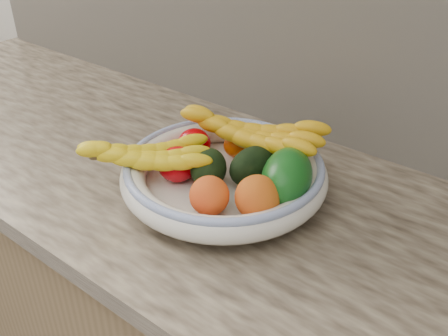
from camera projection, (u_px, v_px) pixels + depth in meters
fruit_bowl at (224, 173)px, 0.94m from camera, size 0.39×0.39×0.08m
clementine_back_left at (236, 145)px, 1.02m from camera, size 0.07×0.07×0.05m
clementine_back_right at (271, 160)px, 0.97m from camera, size 0.06×0.06×0.05m
tomato_left at (194, 143)px, 1.01m from camera, size 0.08×0.08×0.06m
tomato_near_left at (177, 164)px, 0.94m from camera, size 0.09×0.09×0.07m
avocado_center at (209, 168)px, 0.93m from camera, size 0.11×0.12×0.07m
avocado_right at (254, 166)px, 0.93m from camera, size 0.09×0.12×0.07m
green_mango at (287, 177)px, 0.88m from camera, size 0.16×0.17×0.12m
peach_front at (209, 196)px, 0.85m from camera, size 0.07×0.07×0.07m
peach_right at (257, 197)px, 0.84m from camera, size 0.09×0.09×0.08m
banana_bunch_back at (249, 137)px, 0.98m from camera, size 0.33×0.18×0.09m
banana_bunch_front at (146, 159)px, 0.92m from camera, size 0.25×0.26×0.07m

